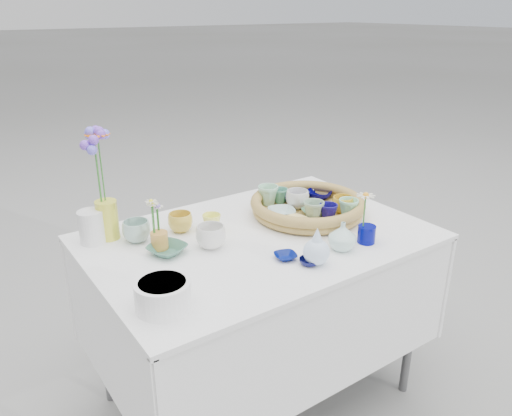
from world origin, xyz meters
TOP-DOWN VIEW (x-y plane):
  - ground at (0.00, 0.00)m, footprint 80.00×80.00m
  - display_table at (0.00, 0.00)m, footprint 1.26×0.86m
  - wicker_tray at (0.28, 0.05)m, footprint 0.47×0.47m
  - tray_ceramic_0 at (0.31, 0.19)m, footprint 0.18×0.18m
  - tray_ceramic_1 at (0.42, 0.13)m, footprint 0.14×0.14m
  - tray_ceramic_2 at (0.39, -0.05)m, footprint 0.09×0.09m
  - tray_ceramic_3 at (0.27, -0.01)m, footprint 0.13×0.13m
  - tray_ceramic_4 at (0.24, -0.04)m, footprint 0.08×0.08m
  - tray_ceramic_5 at (0.16, 0.07)m, footprint 0.14×0.14m
  - tray_ceramic_6 at (0.19, 0.20)m, footprint 0.12×0.12m
  - tray_ceramic_7 at (0.27, 0.10)m, footprint 0.12×0.12m
  - tray_ceramic_8 at (0.35, 0.20)m, footprint 0.12×0.12m
  - tray_ceramic_9 at (0.28, -0.07)m, footprint 0.08×0.08m
  - tray_ceramic_10 at (0.15, -0.04)m, footprint 0.12×0.12m
  - tray_ceramic_11 at (0.37, -0.09)m, footprint 0.10×0.10m
  - tray_ceramic_12 at (0.24, 0.19)m, footprint 0.07×0.07m
  - loose_ceramic_0 at (-0.23, 0.20)m, footprint 0.11×0.11m
  - loose_ceramic_1 at (-0.12, 0.14)m, footprint 0.09×0.09m
  - loose_ceramic_2 at (-0.35, 0.06)m, footprint 0.17×0.17m
  - loose_ceramic_3 at (-0.20, 0.01)m, footprint 0.13×0.13m
  - loose_ceramic_4 at (-0.03, -0.21)m, footprint 0.10×0.10m
  - loose_ceramic_5 at (-0.40, 0.21)m, footprint 0.11×0.11m
  - loose_ceramic_6 at (0.01, -0.29)m, footprint 0.09×0.09m
  - fluted_bowl at (-0.51, -0.25)m, footprint 0.19×0.19m
  - bud_vase_paleblue at (0.03, -0.30)m, footprint 0.10×0.10m
  - bud_vase_seafoam at (0.18, -0.26)m, footprint 0.11×0.11m
  - bud_vase_cobalt at (0.29, -0.27)m, footprint 0.09×0.09m
  - single_daisy at (0.28, -0.27)m, footprint 0.09×0.09m
  - tall_vase_yellow at (-0.47, 0.30)m, footprint 0.09×0.09m
  - gerbera at (-0.47, 0.31)m, footprint 0.11×0.11m
  - hydrangea at (-0.49, 0.30)m, footprint 0.11×0.11m
  - white_pitcher at (-0.54, 0.30)m, footprint 0.14×0.10m
  - daisy_cup at (-0.36, 0.11)m, footprint 0.08×0.08m
  - daisy_posy at (-0.36, 0.12)m, footprint 0.09×0.09m

SIDE VIEW (x-z plane):
  - ground at x=0.00m, z-range 0.00..0.00m
  - display_table at x=0.00m, z-range -0.38..0.38m
  - loose_ceramic_4 at x=-0.03m, z-range 0.77..0.78m
  - loose_ceramic_6 at x=0.01m, z-range 0.77..0.79m
  - loose_ceramic_2 at x=-0.35m, z-range 0.77..0.80m
  - tray_ceramic_8 at x=0.35m, z-range 0.78..0.80m
  - tray_ceramic_10 at x=0.15m, z-range 0.78..0.81m
  - tray_ceramic_3 at x=0.27m, z-range 0.78..0.81m
  - tray_ceramic_5 at x=0.16m, z-range 0.78..0.81m
  - bud_vase_cobalt at x=0.29m, z-range 0.77..0.83m
  - daisy_cup at x=-0.36m, z-range 0.77..0.83m
  - loose_ceramic_1 at x=-0.12m, z-range 0.77..0.83m
  - tray_ceramic_1 at x=0.42m, z-range 0.78..0.82m
  - tray_ceramic_0 at x=0.31m, z-range 0.78..0.82m
  - loose_ceramic_0 at x=-0.23m, z-range 0.77..0.84m
  - wicker_tray at x=0.28m, z-range 0.77..0.84m
  - loose_ceramic_5 at x=-0.40m, z-range 0.77..0.85m
  - loose_ceramic_3 at x=-0.20m, z-range 0.77..0.85m
  - fluted_bowl at x=-0.51m, z-range 0.77..0.85m
  - tray_ceramic_12 at x=0.24m, z-range 0.78..0.85m
  - tray_ceramic_9 at x=0.28m, z-range 0.78..0.85m
  - bud_vase_seafoam at x=0.18m, z-range 0.77..0.87m
  - tray_ceramic_2 at x=0.39m, z-range 0.78..0.85m
  - tray_ceramic_11 at x=0.37m, z-range 0.78..0.86m
  - tray_ceramic_7 at x=0.27m, z-range 0.78..0.86m
  - tray_ceramic_4 at x=0.24m, z-range 0.78..0.86m
  - tray_ceramic_6 at x=0.19m, z-range 0.78..0.87m
  - white_pitcher at x=-0.54m, z-range 0.77..0.89m
  - bud_vase_paleblue at x=0.03m, z-range 0.77..0.90m
  - tall_vase_yellow at x=-0.47m, z-range 0.77..0.91m
  - single_daisy at x=0.28m, z-range 0.82..0.96m
  - daisy_posy at x=-0.36m, z-range 0.83..0.96m
  - hydrangea at x=-0.49m, z-range 0.87..1.18m
  - gerbera at x=-0.47m, z-range 0.90..1.17m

